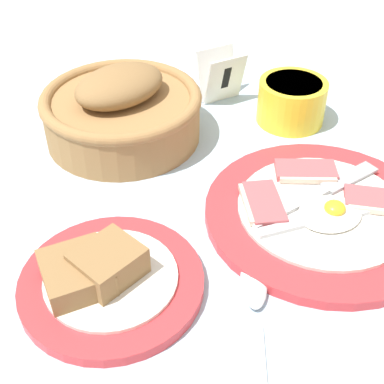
# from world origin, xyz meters

# --- Properties ---
(ground_plane) EXTENTS (3.00, 3.00, 0.00)m
(ground_plane) POSITION_xyz_m (0.00, 0.00, 0.00)
(ground_plane) COLOR #A3BCD1
(breakfast_plate) EXTENTS (0.26, 0.26, 0.03)m
(breakfast_plate) POSITION_xyz_m (0.06, 0.01, 0.01)
(breakfast_plate) COLOR red
(breakfast_plate) RESTS_ON ground_plane
(bread_plate) EXTENTS (0.18, 0.18, 0.05)m
(bread_plate) POSITION_xyz_m (-0.18, 0.02, 0.01)
(bread_plate) COLOR red
(bread_plate) RESTS_ON ground_plane
(sugar_cup) EXTENTS (0.09, 0.09, 0.06)m
(sugar_cup) POSITION_xyz_m (0.14, 0.20, 0.03)
(sugar_cup) COLOR yellow
(sugar_cup) RESTS_ON ground_plane
(bread_basket) EXTENTS (0.21, 0.21, 0.10)m
(bread_basket) POSITION_xyz_m (-0.08, 0.26, 0.04)
(bread_basket) COLOR olive
(bread_basket) RESTS_ON ground_plane
(number_card) EXTENTS (0.06, 0.05, 0.07)m
(number_card) POSITION_xyz_m (0.08, 0.30, 0.04)
(number_card) COLOR white
(number_card) RESTS_ON ground_plane
(teaspoon_by_saucer) EXTENTS (0.10, 0.18, 0.01)m
(teaspoon_by_saucer) POSITION_xyz_m (-0.07, -0.06, 0.01)
(teaspoon_by_saucer) COLOR silver
(teaspoon_by_saucer) RESTS_ON ground_plane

